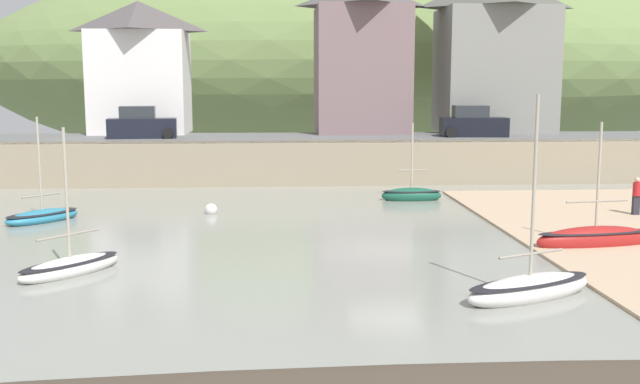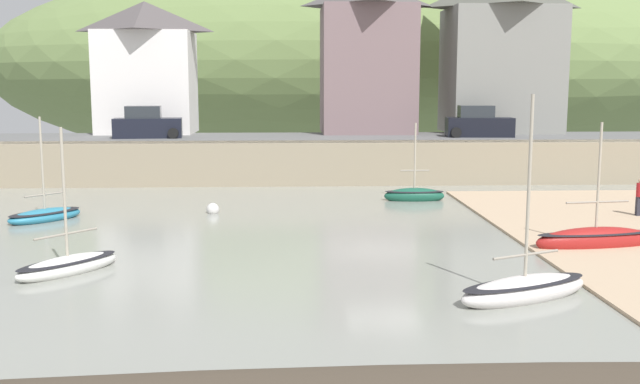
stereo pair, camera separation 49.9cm
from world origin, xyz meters
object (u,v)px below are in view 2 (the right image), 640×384
Objects in this scene: waterfront_building_centre at (367,56)px; waterfront_building_right at (501,51)px; parked_car_by_wall at (479,124)px; waterfront_building_left at (146,67)px; sailboat_nearest_shore at (525,289)px; sailboat_far_left at (595,240)px; person_on_slipway at (640,195)px; mooring_buoy at (213,209)px; fishing_boat_green at (414,195)px; parked_car_near_slipway at (147,125)px; rowboat_small_beached at (45,215)px; motorboat_with_cabin at (68,265)px; church_with_spire at (470,15)px.

waterfront_building_right is (9.15, 0.00, 0.36)m from waterfront_building_centre.
waterfront_building_left is at bearing 172.97° from parked_car_by_wall.
waterfront_building_right reaches higher than parked_car_by_wall.
sailboat_nearest_shore reaches higher than parked_car_by_wall.
person_on_slipway is (4.33, 5.68, 0.67)m from sailboat_far_left.
mooring_buoy is at bearing -134.43° from parked_car_by_wall.
parked_car_near_slipway is (-14.84, 10.00, 2.93)m from fishing_boat_green.
parked_car_by_wall is at bearing -6.13° from parked_car_near_slipway.
waterfront_building_right is (23.94, 0.00, 1.07)m from waterfront_building_left.
waterfront_building_centre reaches higher than parked_car_by_wall.
waterfront_building_right is 32.15m from rowboat_small_beached.
parked_car_near_slipway is 14.49m from mooring_buoy.
waterfront_building_left is 2.05× the size of parked_car_by_wall.
fishing_boat_green is (12.89, 13.28, 0.03)m from motorboat_with_cabin.
sailboat_nearest_shore reaches higher than mooring_buoy.
parked_car_by_wall is at bearing -99.04° from church_with_spire.
waterfront_building_centre is 2.19× the size of sailboat_far_left.
mooring_buoy is (-18.34, 1.97, -0.82)m from person_on_slipway.
church_with_spire reaches higher than person_on_slipway.
parked_car_near_slipway is at bearing 34.86° from rowboat_small_beached.
sailboat_nearest_shore is 30.63m from parked_car_near_slipway.
sailboat_far_left is 17.53m from motorboat_with_cabin.
sailboat_far_left is 7.27m from sailboat_nearest_shore.
mooring_buoy is at bearing 101.23° from sailboat_nearest_shore.
waterfront_building_left is at bearing 38.64° from rowboat_small_beached.
waterfront_building_left is 0.86× the size of waterfront_building_centre.
parked_car_by_wall reaches higher than rowboat_small_beached.
waterfront_building_right reaches higher than waterfront_building_centre.
waterfront_building_left is 1.88× the size of sailboat_far_left.
sailboat_nearest_shore reaches higher than fishing_boat_green.
rowboat_small_beached is 0.98× the size of motorboat_with_cabin.
church_with_spire is 29.22m from mooring_buoy.
waterfront_building_left is 1.55× the size of sailboat_nearest_shore.
church_with_spire is at bearing 69.65° from fishing_boat_green.
fishing_boat_green is at bearing -40.09° from parked_car_near_slipway.
waterfront_building_left is 28.68m from motorboat_with_cabin.
sailboat_nearest_shore reaches higher than motorboat_with_cabin.
waterfront_building_right is 2.41× the size of rowboat_small_beached.
church_with_spire is at bearing -4.51° from rowboat_small_beached.
waterfront_building_centre is at bearing 93.88° from fishing_boat_green.
rowboat_small_beached is at bearing 119.52° from sailboat_nearest_shore.
sailboat_nearest_shore is at bearing -89.12° from fishing_boat_green.
motorboat_with_cabin reaches higher than fishing_boat_green.
parked_car_near_slipway is at bearing -80.24° from waterfront_building_left.
sailboat_nearest_shore is at bearing -134.96° from sailboat_far_left.
waterfront_building_centre reaches higher than waterfront_building_left.
person_on_slipway is at bearing -38.78° from waterfront_building_left.
parked_car_by_wall is 7.54× the size of mooring_buoy.
waterfront_building_right is at bearing 50.79° from sailboat_nearest_shore.
parked_car_by_wall is (1.27, 20.79, 2.89)m from sailboat_far_left.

